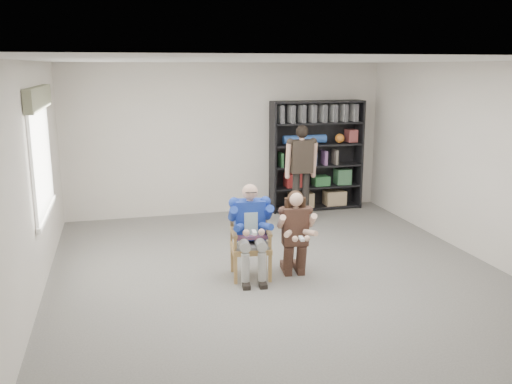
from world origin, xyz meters
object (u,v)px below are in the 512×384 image
object	(u,v)px
standing_man	(301,175)
bookshelf	(317,156)
kneeling_woman	(296,234)
seated_man	(251,231)
armchair	(251,242)

from	to	relation	value
standing_man	bookshelf	bearing A→B (deg)	55.68
standing_man	kneeling_woman	bearing A→B (deg)	-109.03
seated_man	armchair	bearing A→B (deg)	96.33
armchair	kneeling_woman	size ratio (longest dim) A/B	0.84
seated_man	kneeling_woman	xyz separation A→B (m)	(0.58, -0.12, -0.05)
armchair	bookshelf	bearing A→B (deg)	62.49
bookshelf	standing_man	distance (m)	1.03
seated_man	kneeling_woman	world-z (taller)	seated_man
seated_man	standing_man	size ratio (longest dim) A/B	0.73
seated_man	bookshelf	world-z (taller)	bookshelf
armchair	bookshelf	world-z (taller)	bookshelf
kneeling_woman	bookshelf	xyz separation A→B (m)	(1.50, 3.23, 0.47)
seated_man	bookshelf	bearing A→B (deg)	62.49
kneeling_woman	bookshelf	distance (m)	3.59
armchair	standing_man	bearing A→B (deg)	63.29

